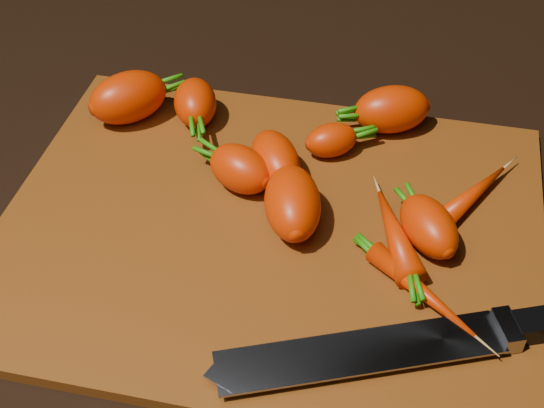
# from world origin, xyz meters

# --- Properties ---
(ground) EXTENTS (2.00, 2.00, 0.01)m
(ground) POSITION_xyz_m (0.00, 0.00, -0.01)
(ground) COLOR black
(cutting_board) EXTENTS (0.50, 0.40, 0.01)m
(cutting_board) POSITION_xyz_m (0.00, 0.00, 0.01)
(cutting_board) COLOR brown
(cutting_board) RESTS_ON ground
(carrot_0) EXTENTS (0.10, 0.10, 0.05)m
(carrot_0) POSITION_xyz_m (-0.18, 0.13, 0.04)
(carrot_0) COLOR red
(carrot_0) RESTS_ON cutting_board
(carrot_1) EXTENTS (0.08, 0.07, 0.05)m
(carrot_1) POSITION_xyz_m (-0.04, 0.05, 0.03)
(carrot_1) COLOR red
(carrot_1) RESTS_ON cutting_board
(carrot_2) EXTENTS (0.08, 0.09, 0.04)m
(carrot_2) POSITION_xyz_m (-0.01, 0.07, 0.03)
(carrot_2) COLOR red
(carrot_2) RESTS_ON cutting_board
(carrot_3) EXTENTS (0.07, 0.10, 0.05)m
(carrot_3) POSITION_xyz_m (0.02, 0.01, 0.04)
(carrot_3) COLOR red
(carrot_3) RESTS_ON cutting_board
(carrot_4) EXTENTS (0.09, 0.08, 0.05)m
(carrot_4) POSITION_xyz_m (0.09, 0.17, 0.04)
(carrot_4) COLOR red
(carrot_4) RESTS_ON cutting_board
(carrot_5) EXTENTS (0.06, 0.06, 0.04)m
(carrot_5) POSITION_xyz_m (0.04, 0.12, 0.03)
(carrot_5) COLOR red
(carrot_5) RESTS_ON cutting_board
(carrot_6) EXTENTS (0.08, 0.09, 0.04)m
(carrot_6) POSITION_xyz_m (0.14, 0.01, 0.03)
(carrot_6) COLOR red
(carrot_6) RESTS_ON cutting_board
(carrot_7) EXTENTS (0.07, 0.10, 0.02)m
(carrot_7) POSITION_xyz_m (0.18, 0.07, 0.02)
(carrot_7) COLOR red
(carrot_7) RESTS_ON cutting_board
(carrot_8) EXTENTS (0.10, 0.09, 0.02)m
(carrot_8) POSITION_xyz_m (0.14, -0.06, 0.02)
(carrot_8) COLOR red
(carrot_8) RESTS_ON cutting_board
(carrot_9) EXTENTS (0.06, 0.11, 0.03)m
(carrot_9) POSITION_xyz_m (0.11, 0.00, 0.03)
(carrot_9) COLOR red
(carrot_9) RESTS_ON cutting_board
(carrot_10) EXTENTS (0.06, 0.08, 0.05)m
(carrot_10) POSITION_xyz_m (-0.11, 0.14, 0.03)
(carrot_10) COLOR red
(carrot_10) RESTS_ON cutting_board
(knife) EXTENTS (0.35, 0.17, 0.02)m
(knife) POSITION_xyz_m (0.12, -0.12, 0.02)
(knife) COLOR gray
(knife) RESTS_ON cutting_board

